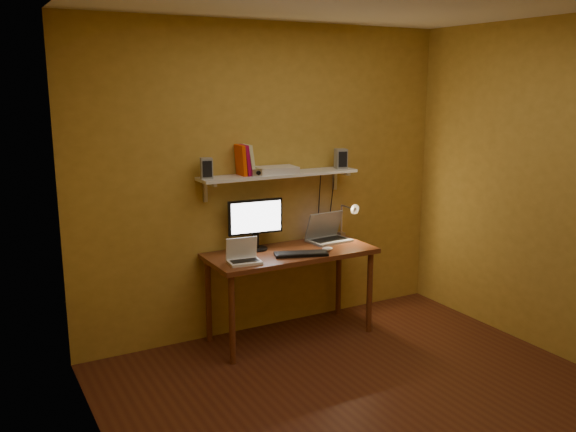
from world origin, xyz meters
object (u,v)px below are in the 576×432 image
mouse (327,249)px  wall_shelf (279,175)px  speaker_right (341,159)px  router (276,170)px  desk (291,261)px  laptop (327,233)px  desk_lamp (349,215)px  speaker_left (206,168)px  shelf_camera (258,173)px  monitor (256,222)px  netbook (243,256)px  keyboard (301,254)px

mouse → wall_shelf: bearing=129.8°
wall_shelf → speaker_right: speaker_right is taller
router → desk: bearing=-81.5°
laptop → router: (-0.47, 0.05, 0.59)m
desk_lamp → wall_shelf: bearing=174.1°
wall_shelf → router: router is taller
speaker_left → shelf_camera: 0.41m
monitor → router: bearing=8.9°
wall_shelf → netbook: size_ratio=5.25×
mouse → router: (-0.29, 0.34, 0.63)m
netbook → router: bearing=40.3°
router → keyboard: bearing=-83.4°
wall_shelf → keyboard: bearing=-88.1°
desk → shelf_camera: 0.79m
netbook → desk_lamp: 1.17m
desk_lamp → speaker_right: (-0.06, 0.06, 0.50)m
wall_shelf → speaker_left: bearing=179.4°
desk_lamp → speaker_left: speaker_left is taller
desk_lamp → speaker_right: bearing=135.8°
laptop → shelf_camera: 0.90m
speaker_right → desk: bearing=-150.0°
netbook → speaker_left: speaker_left is taller
mouse → router: router is taller
wall_shelf → router: 0.05m
laptop → speaker_left: (-1.08, 0.06, 0.64)m
wall_shelf → keyboard: wall_shelf is taller
keyboard → mouse: 0.25m
speaker_left → speaker_right: 1.24m
wall_shelf → desk_lamp: size_ratio=3.73×
netbook → speaker_left: 0.74m
laptop → speaker_right: size_ratio=2.19×
mouse → shelf_camera: shelf_camera is taller
wall_shelf → laptop: wall_shelf is taller
desk → netbook: 0.51m
netbook → shelf_camera: bearing=49.2°
speaker_right → router: 0.63m
desk → router: size_ratio=4.22×
wall_shelf → desk: bearing=-90.0°
monitor → laptop: 0.69m
router → desk_lamp: bearing=-5.7°
speaker_left → router: (0.61, -0.01, -0.05)m
router → netbook: bearing=-146.3°
monitor → shelf_camera: (-0.01, -0.06, 0.42)m
netbook → keyboard: size_ratio=0.62×
desk_lamp → speaker_left: (-1.30, 0.08, 0.50)m
laptop → speaker_left: 1.26m
wall_shelf → shelf_camera: 0.25m
monitor → shelf_camera: shelf_camera is taller
desk → monitor: (-0.23, 0.18, 0.32)m
keyboard → router: (-0.04, 0.35, 0.64)m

